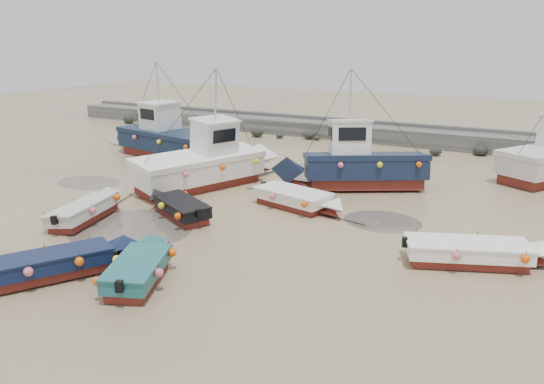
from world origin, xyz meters
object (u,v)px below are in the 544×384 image
at_px(dinghy_3, 478,250).
at_px(dinghy_1, 62,260).
at_px(dinghy_0, 89,207).
at_px(cabin_boat_2, 354,164).
at_px(dinghy_5, 299,197).
at_px(cabin_boat_0, 166,138).
at_px(cabin_boat_1, 208,162).
at_px(dinghy_2, 141,264).
at_px(dinghy_4, 179,204).
at_px(person, 211,170).

bearing_deg(dinghy_3, dinghy_1, -79.70).
bearing_deg(dinghy_0, cabin_boat_2, 35.93).
xyz_separation_m(dinghy_0, dinghy_5, (7.45, 5.76, 0.00)).
bearing_deg(cabin_boat_0, dinghy_3, -100.84).
bearing_deg(dinghy_3, cabin_boat_0, -134.30).
height_order(dinghy_0, cabin_boat_1, cabin_boat_1).
height_order(dinghy_3, cabin_boat_2, cabin_boat_2).
bearing_deg(dinghy_2, dinghy_1, 176.53).
bearing_deg(cabin_boat_1, cabin_boat_2, 44.80).
bearing_deg(dinghy_4, cabin_boat_1, 47.75).
distance_m(dinghy_0, cabin_boat_0, 13.01).
bearing_deg(dinghy_2, cabin_boat_1, 90.36).
relative_size(dinghy_2, person, 2.88).
bearing_deg(dinghy_5, cabin_boat_2, -179.42).
height_order(dinghy_4, cabin_boat_1, cabin_boat_1).
bearing_deg(dinghy_1, dinghy_3, 62.16).
relative_size(dinghy_1, cabin_boat_2, 0.66).
relative_size(dinghy_0, dinghy_1, 1.05).
xyz_separation_m(dinghy_2, dinghy_3, (9.53, 6.59, -0.02)).
xyz_separation_m(dinghy_0, person, (-0.65, 10.17, -0.54)).
height_order(dinghy_5, cabin_boat_1, cabin_boat_1).
bearing_deg(cabin_boat_2, dinghy_5, 136.95).
bearing_deg(dinghy_4, dinghy_1, -149.19).
height_order(dinghy_0, cabin_boat_0, cabin_boat_0).
xyz_separation_m(dinghy_3, cabin_boat_2, (-7.29, 7.29, 0.83)).
bearing_deg(person, dinghy_1, 67.01).
bearing_deg(dinghy_1, cabin_boat_2, 102.17).
bearing_deg(person, dinghy_0, 54.43).
xyz_separation_m(dinghy_1, person, (-4.29, 14.76, -0.54)).
bearing_deg(dinghy_0, cabin_boat_0, 100.10).
xyz_separation_m(dinghy_1, dinghy_4, (-0.42, 6.77, 0.01)).
bearing_deg(dinghy_4, person, 53.17).
relative_size(dinghy_0, dinghy_5, 1.02).
bearing_deg(dinghy_0, dinghy_2, -44.63).
distance_m(dinghy_3, cabin_boat_1, 14.93).
bearing_deg(dinghy_0, dinghy_3, -3.82).
relative_size(dinghy_0, cabin_boat_0, 0.52).
relative_size(dinghy_2, cabin_boat_1, 0.51).
height_order(dinghy_5, cabin_boat_0, cabin_boat_0).
bearing_deg(dinghy_1, dinghy_0, 158.68).
xyz_separation_m(cabin_boat_0, cabin_boat_1, (6.83, -4.79, 0.04)).
xyz_separation_m(dinghy_3, dinghy_4, (-12.54, -0.79, 0.02)).
xyz_separation_m(dinghy_1, dinghy_3, (12.13, 7.56, -0.01)).
bearing_deg(dinghy_5, dinghy_2, 6.09).
height_order(dinghy_0, person, dinghy_0).
bearing_deg(cabin_boat_2, dinghy_0, 110.27).
bearing_deg(cabin_boat_2, dinghy_3, -165.17).
bearing_deg(dinghy_0, person, 79.14).
xyz_separation_m(dinghy_4, person, (-3.87, 7.99, -0.56)).
xyz_separation_m(dinghy_4, cabin_boat_1, (-1.80, 4.83, 0.78)).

